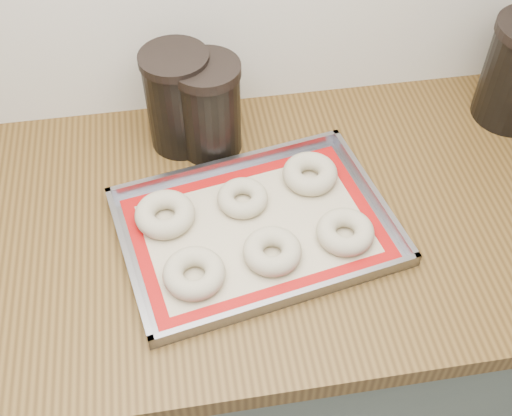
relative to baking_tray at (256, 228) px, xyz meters
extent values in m
cube|color=#5A6559|center=(0.19, 0.04, -0.48)|extent=(3.00, 0.65, 0.86)
cube|color=brown|center=(0.19, 0.04, -0.03)|extent=(3.06, 0.68, 0.04)
cube|color=gray|center=(0.00, 0.00, 0.00)|extent=(0.51, 0.41, 0.00)
cube|color=gray|center=(-0.03, 0.16, 0.01)|extent=(0.45, 0.10, 0.02)
cube|color=gray|center=(0.03, -0.16, 0.01)|extent=(0.45, 0.10, 0.02)
cube|color=gray|center=(-0.22, -0.04, 0.01)|extent=(0.07, 0.33, 0.02)
cube|color=gray|center=(0.22, 0.04, 0.01)|extent=(0.07, 0.33, 0.02)
cube|color=#C6B793|center=(0.00, 0.00, 0.00)|extent=(0.47, 0.36, 0.00)
cube|color=#AC0C0B|center=(-0.03, 0.13, 0.00)|extent=(0.42, 0.10, 0.00)
cube|color=#AC0C0B|center=(0.03, -0.13, 0.00)|extent=(0.42, 0.10, 0.00)
cube|color=#AC0C0B|center=(-0.20, -0.04, 0.00)|extent=(0.07, 0.25, 0.00)
cube|color=#AC0C0B|center=(0.20, 0.04, 0.00)|extent=(0.07, 0.25, 0.00)
torus|color=#BFB394|center=(-0.12, -0.09, 0.01)|extent=(0.13, 0.13, 0.03)
torus|color=#BFB394|center=(0.02, -0.07, 0.01)|extent=(0.12, 0.12, 0.03)
torus|color=#BFB394|center=(0.15, -0.04, 0.01)|extent=(0.13, 0.13, 0.03)
torus|color=#BFB394|center=(-0.15, 0.04, 0.02)|extent=(0.11, 0.11, 0.04)
torus|color=#BFB394|center=(-0.01, 0.06, 0.01)|extent=(0.12, 0.12, 0.03)
torus|color=#BFB394|center=(0.12, 0.10, 0.02)|extent=(0.14, 0.14, 0.04)
cylinder|color=black|center=(-0.11, 0.25, 0.09)|extent=(0.12, 0.12, 0.19)
cylinder|color=black|center=(-0.11, 0.25, 0.19)|extent=(0.13, 0.13, 0.02)
cylinder|color=black|center=(-0.05, 0.23, 0.08)|extent=(0.12, 0.12, 0.17)
cylinder|color=black|center=(-0.05, 0.23, 0.18)|extent=(0.13, 0.13, 0.02)
camera|label=1|loc=(-0.11, -0.70, 0.86)|focal=45.00mm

